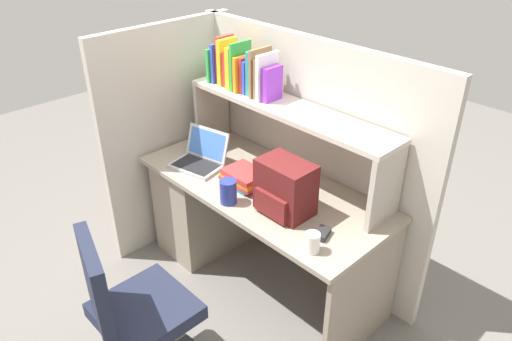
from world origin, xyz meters
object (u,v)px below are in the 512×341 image
backpack (285,188)px  paper_cup (312,242)px  laptop (201,158)px  computer_mouse (322,233)px  office_chair (136,323)px  snack_canister (228,192)px

backpack → paper_cup: bearing=-24.5°
laptop → computer_mouse: bearing=-0.8°
backpack → office_chair: (-0.17, -0.88, -0.48)m
backpack → computer_mouse: (0.29, -0.02, -0.13)m
backpack → computer_mouse: size_ratio=2.88×
office_chair → computer_mouse: bearing=-101.3°
laptop → backpack: 0.73m
backpack → office_chair: size_ratio=0.32×
computer_mouse → paper_cup: (0.04, -0.13, 0.04)m
computer_mouse → office_chair: bearing=-135.9°
backpack → paper_cup: (0.33, -0.15, -0.09)m
snack_canister → backpack: bearing=30.7°
laptop → snack_canister: laptop is taller
backpack → computer_mouse: 0.32m
computer_mouse → office_chair: (-0.45, -0.86, -0.35)m
backpack → laptop: bearing=-179.3°
snack_canister → office_chair: office_chair is taller
backpack → paper_cup: 0.37m
laptop → office_chair: (0.56, -0.87, -0.39)m
computer_mouse → paper_cup: paper_cup is taller
computer_mouse → office_chair: size_ratio=0.11×
snack_canister → office_chair: size_ratio=0.15×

